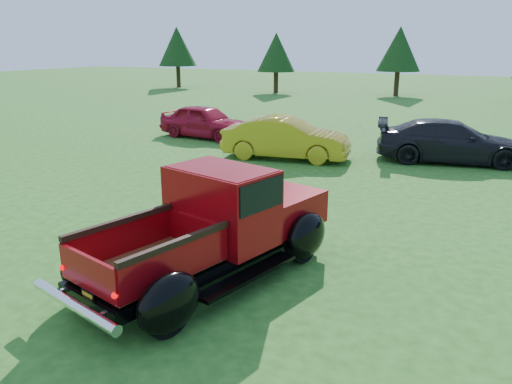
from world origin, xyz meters
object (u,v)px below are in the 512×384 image
tree_mid_left (399,49)px  show_car_red (205,121)px  tree_far_west (177,47)px  show_car_grey (451,141)px  pickup_truck (222,223)px  show_car_yellow (286,138)px  tree_west (276,52)px

tree_mid_left → show_car_red: bearing=-99.5°
tree_far_west → show_car_grey: 32.46m
pickup_truck → show_car_red: 12.77m
show_car_red → show_car_yellow: 5.06m
tree_mid_left → show_car_grey: (6.05, -21.44, -2.69)m
pickup_truck → show_car_red: size_ratio=1.30×
tree_far_west → show_car_yellow: 30.19m
tree_mid_left → pickup_truck: tree_mid_left is taller
show_car_red → tree_west: bearing=21.4°
tree_far_west → show_car_yellow: bearing=-48.2°
tree_far_west → tree_mid_left: tree_far_west is taller
tree_west → show_car_grey: bearing=-52.2°
show_car_yellow → show_car_grey: 5.41m
tree_west → tree_mid_left: tree_mid_left is taller
tree_far_west → show_car_grey: (25.05, -20.44, -2.83)m
tree_west → show_car_red: bearing=-74.2°
show_car_red → show_car_grey: size_ratio=0.84×
pickup_truck → tree_far_west: bearing=140.0°
tree_far_west → tree_west: bearing=-5.7°
tree_west → tree_mid_left: size_ratio=0.92×
show_car_grey → tree_far_west: bearing=38.9°
pickup_truck → show_car_grey: size_ratio=1.09×
tree_far_west → show_car_grey: size_ratio=1.10×
tree_west → show_car_red: 20.15m
tree_mid_left → show_car_yellow: tree_mid_left is taller
show_car_red → tree_mid_left: bearing=-3.9°
tree_mid_left → pickup_truck: size_ratio=0.97×
tree_mid_left → tree_west: bearing=-167.5°
show_car_red → show_car_grey: 9.60m
tree_mid_left → tree_far_west: bearing=-177.0°
tree_far_west → show_car_red: size_ratio=1.31×
pickup_truck → show_car_red: bearing=137.3°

